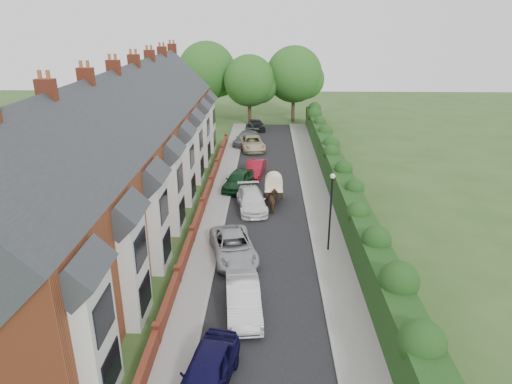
% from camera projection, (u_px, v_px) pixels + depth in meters
% --- Properties ---
extents(ground, '(140.00, 140.00, 0.00)m').
position_uv_depth(ground, '(275.00, 285.00, 25.14)').
color(ground, '#2D4C1E').
rests_on(ground, ground).
extents(road, '(6.00, 58.00, 0.02)m').
position_uv_depth(road, '(267.00, 207.00, 35.41)').
color(road, black).
rests_on(road, ground).
extents(pavement_hedge_side, '(2.20, 58.00, 0.12)m').
position_uv_depth(pavement_hedge_side, '(320.00, 207.00, 35.28)').
color(pavement_hedge_side, gray).
rests_on(pavement_hedge_side, ground).
extents(pavement_house_side, '(1.70, 58.00, 0.12)m').
position_uv_depth(pavement_house_side, '(217.00, 206.00, 35.49)').
color(pavement_house_side, gray).
rests_on(pavement_house_side, ground).
extents(kerb_hedge_side, '(0.18, 58.00, 0.13)m').
position_uv_depth(kerb_hedge_side, '(306.00, 207.00, 35.31)').
color(kerb_hedge_side, gray).
rests_on(kerb_hedge_side, ground).
extents(kerb_house_side, '(0.18, 58.00, 0.13)m').
position_uv_depth(kerb_house_side, '(228.00, 206.00, 35.46)').
color(kerb_house_side, gray).
rests_on(kerb_house_side, ground).
extents(hedge, '(2.10, 58.00, 2.85)m').
position_uv_depth(hedge, '(344.00, 189.00, 34.68)').
color(hedge, '#113714').
rests_on(hedge, ground).
extents(terrace_row, '(9.05, 40.50, 11.50)m').
position_uv_depth(terrace_row, '(125.00, 154.00, 33.12)').
color(terrace_row, '#994527').
rests_on(terrace_row, ground).
extents(garden_wall_row, '(0.35, 40.35, 1.10)m').
position_uv_depth(garden_wall_row, '(203.00, 206.00, 34.43)').
color(garden_wall_row, brown).
rests_on(garden_wall_row, ground).
extents(lamppost, '(0.32, 0.32, 5.16)m').
position_uv_depth(lamppost, '(331.00, 203.00, 27.60)').
color(lamppost, black).
rests_on(lamppost, ground).
extents(tree_far_left, '(7.14, 6.80, 9.29)m').
position_uv_depth(tree_far_left, '(252.00, 82.00, 60.53)').
color(tree_far_left, '#332316').
rests_on(tree_far_left, ground).
extents(tree_far_right, '(7.98, 7.60, 10.31)m').
position_uv_depth(tree_far_right, '(297.00, 76.00, 62.03)').
color(tree_far_right, '#332316').
rests_on(tree_far_right, ground).
extents(tree_far_back, '(8.40, 8.00, 10.82)m').
position_uv_depth(tree_far_back, '(210.00, 72.00, 63.16)').
color(tree_far_back, '#332316').
rests_on(tree_far_back, ground).
extents(car_navy, '(2.64, 4.83, 1.56)m').
position_uv_depth(car_navy, '(207.00, 372.00, 17.93)').
color(car_navy, black).
rests_on(car_navy, ground).
extents(car_silver_a, '(2.15, 4.87, 1.56)m').
position_uv_depth(car_silver_a, '(243.00, 299.00, 22.55)').
color(car_silver_a, silver).
rests_on(car_silver_a, ground).
extents(car_silver_b, '(3.62, 5.75, 1.48)m').
position_uv_depth(car_silver_b, '(233.00, 246.00, 27.77)').
color(car_silver_b, '#A7A9AF').
rests_on(car_silver_b, ground).
extents(car_white, '(2.78, 5.27, 1.46)m').
position_uv_depth(car_white, '(252.00, 200.00, 34.80)').
color(car_white, white).
rests_on(car_white, ground).
extents(car_green, '(2.97, 4.95, 1.58)m').
position_uv_depth(car_green, '(238.00, 180.00, 38.93)').
color(car_green, black).
rests_on(car_green, ground).
extents(car_red, '(2.08, 4.45, 1.41)m').
position_uv_depth(car_red, '(255.00, 168.00, 42.15)').
color(car_red, maroon).
rests_on(car_red, ground).
extents(car_beige, '(3.42, 5.69, 1.48)m').
position_uv_depth(car_beige, '(252.00, 143.00, 50.49)').
color(car_beige, '#C3B78D').
rests_on(car_beige, ground).
extents(car_grey, '(3.21, 5.39, 1.46)m').
position_uv_depth(car_grey, '(246.00, 138.00, 52.51)').
color(car_grey, slate).
rests_on(car_grey, ground).
extents(car_black, '(2.55, 4.40, 1.41)m').
position_uv_depth(car_black, '(257.00, 125.00, 59.29)').
color(car_black, black).
rests_on(car_black, ground).
extents(horse, '(1.03, 1.90, 1.53)m').
position_uv_depth(horse, '(274.00, 201.00, 34.47)').
color(horse, '#472F1A').
rests_on(horse, ground).
extents(horse_cart, '(1.46, 3.24, 2.33)m').
position_uv_depth(horse_cart, '(274.00, 185.00, 36.09)').
color(horse_cart, black).
rests_on(horse_cart, ground).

